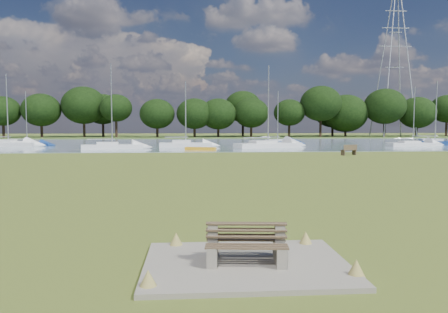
{
  "coord_description": "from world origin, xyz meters",
  "views": [
    {
      "loc": [
        -1.11,
        -22.82,
        2.97
      ],
      "look_at": [
        0.42,
        -2.0,
        1.39
      ],
      "focal_mm": 35.0,
      "sensor_mm": 36.0,
      "label": 1
    }
  ],
  "objects": [
    {
      "name": "tree_line",
      "position": [
        8.34,
        68.0,
        6.15
      ],
      "size": [
        158.65,
        8.56,
        10.35
      ],
      "color": "black",
      "rests_on": "far_bank"
    },
    {
      "name": "sailboat_0",
      "position": [
        27.4,
        31.65,
        0.46
      ],
      "size": [
        7.13,
        2.88,
        7.67
      ],
      "rotation": [
        0.0,
        0.0,
        0.14
      ],
      "color": "silver",
      "rests_on": "river"
    },
    {
      "name": "bench_pair",
      "position": [
        -0.0,
        -14.0,
        0.47
      ],
      "size": [
        1.75,
        1.14,
        0.9
      ],
      "rotation": [
        0.0,
        0.0,
        -0.1
      ],
      "color": "gray",
      "rests_on": "concrete_pad"
    },
    {
      "name": "sailboat_5",
      "position": [
        8.07,
        29.76,
        0.56
      ],
      "size": [
        8.7,
        5.29,
        9.93
      ],
      "rotation": [
        0.0,
        0.0,
        0.38
      ],
      "color": "silver",
      "rests_on": "river"
    },
    {
      "name": "riverbank_bench",
      "position": [
        13.63,
        17.07,
        0.5
      ],
      "size": [
        1.68,
        1.07,
        0.99
      ],
      "rotation": [
        0.0,
        0.0,
        0.39
      ],
      "color": "brown",
      "rests_on": "ground"
    },
    {
      "name": "sailboat_4",
      "position": [
        -22.5,
        35.4,
        0.44
      ],
      "size": [
        5.64,
        1.87,
        7.09
      ],
      "rotation": [
        0.0,
        0.0,
        -0.06
      ],
      "color": "navy",
      "rests_on": "river"
    },
    {
      "name": "sailboat_3",
      "position": [
        -10.31,
        27.9,
        0.55
      ],
      "size": [
        7.06,
        3.31,
        9.73
      ],
      "rotation": [
        0.0,
        0.0,
        0.21
      ],
      "color": "silver",
      "rests_on": "river"
    },
    {
      "name": "pylon",
      "position": [
        42.86,
        70.0,
        20.14
      ],
      "size": [
        7.31,
        5.12,
        32.02
      ],
      "color": "#999CA2",
      "rests_on": "far_bank"
    },
    {
      "name": "concrete_pad",
      "position": [
        0.0,
        -14.0,
        0.05
      ],
      "size": [
        4.2,
        3.2,
        0.1
      ],
      "primitive_type": "cube",
      "color": "gray",
      "rests_on": "ground"
    },
    {
      "name": "sailboat_8",
      "position": [
        -24.62,
        34.81,
        0.56
      ],
      "size": [
        7.81,
        3.46,
        9.21
      ],
      "rotation": [
        0.0,
        0.0,
        -0.18
      ],
      "color": "silver",
      "rests_on": "river"
    },
    {
      "name": "far_bank",
      "position": [
        0.0,
        72.0,
        0.0
      ],
      "size": [
        220.0,
        20.0,
        0.4
      ],
      "primitive_type": "cube",
      "color": "#4C6626",
      "rests_on": "ground"
    },
    {
      "name": "ground",
      "position": [
        0.0,
        0.0,
        0.0
      ],
      "size": [
        220.0,
        220.0,
        0.0
      ],
      "primitive_type": "plane",
      "color": "olive"
    },
    {
      "name": "sailboat_7",
      "position": [
        10.45,
        35.75,
        0.51
      ],
      "size": [
        6.47,
        3.12,
        7.28
      ],
      "rotation": [
        0.0,
        0.0,
        0.23
      ],
      "color": "navy",
      "rests_on": "river"
    },
    {
      "name": "sailboat_6",
      "position": [
        31.9,
        34.38,
        0.55
      ],
      "size": [
        7.98,
        3.01,
        8.68
      ],
      "rotation": [
        0.0,
        0.0,
        -0.11
      ],
      "color": "navy",
      "rests_on": "river"
    },
    {
      "name": "sailboat_2",
      "position": [
        -1.94,
        31.31,
        0.57
      ],
      "size": [
        6.42,
        1.86,
        8.1
      ],
      "rotation": [
        0.0,
        0.0,
        -0.01
      ],
      "color": "silver",
      "rests_on": "river"
    },
    {
      "name": "kayak",
      "position": [
        -0.18,
        25.0,
        0.22
      ],
      "size": [
        3.5,
        1.91,
        0.34
      ],
      "primitive_type": "cube",
      "rotation": [
        0.0,
        0.0,
        -0.34
      ],
      "color": "orange",
      "rests_on": "river"
    },
    {
      "name": "river",
      "position": [
        0.0,
        42.0,
        0.0
      ],
      "size": [
        220.0,
        40.0,
        0.1
      ],
      "primitive_type": "cube",
      "color": "slate",
      "rests_on": "ground"
    }
  ]
}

